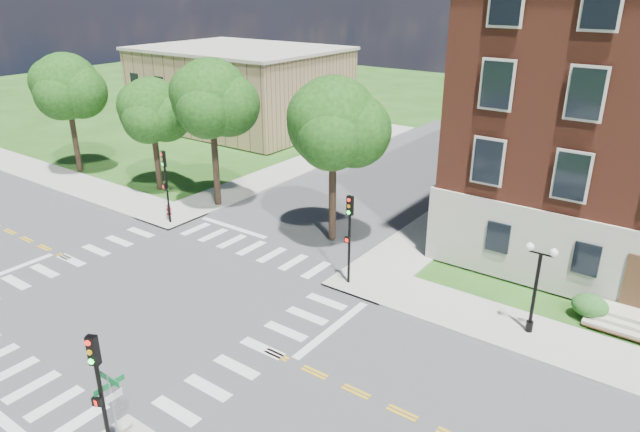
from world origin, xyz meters
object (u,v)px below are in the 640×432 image
Objects in this scene: traffic_signal_ne at (349,228)px; twin_lamp_west at (536,284)px; traffic_signal_nw at (166,178)px; traffic_signal_se at (99,384)px; fire_hydrant at (169,210)px; street_sign_pole at (112,399)px.

traffic_signal_ne reaches higher than twin_lamp_west.
traffic_signal_nw is 22.96m from twin_lamp_west.
traffic_signal_se is 6.40× the size of fire_hydrant.
traffic_signal_ne is at bearing -173.73° from twin_lamp_west.
traffic_signal_se is at bearing -45.60° from traffic_signal_nw.
traffic_signal_se is 1.13× the size of twin_lamp_west.
traffic_signal_nw reaches higher than street_sign_pole.
fire_hydrant is (-14.98, 0.79, -2.72)m from traffic_signal_ne.
twin_lamp_west is at bearing 6.27° from traffic_signal_ne.
traffic_signal_se is 1.00× the size of traffic_signal_ne.
twin_lamp_west is at bearing 0.48° from fire_hydrant.
traffic_signal_ne is 1.55× the size of street_sign_pole.
traffic_signal_ne is at bearing 0.30° from traffic_signal_nw.
traffic_signal_nw is at bearing -38.16° from fire_hydrant.
traffic_signal_ne is 9.12m from twin_lamp_west.
twin_lamp_west is at bearing 60.00° from street_sign_pole.
street_sign_pole is 21.47m from fire_hydrant.
fire_hydrant is (-24.03, -0.20, -2.06)m from twin_lamp_west.
street_sign_pole is 4.13× the size of fire_hydrant.
traffic_signal_se is 14.59m from traffic_signal_ne.
traffic_signal_se is at bearing -45.12° from fire_hydrant.
fire_hydrant is (-1.10, 0.87, -2.72)m from traffic_signal_nw.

